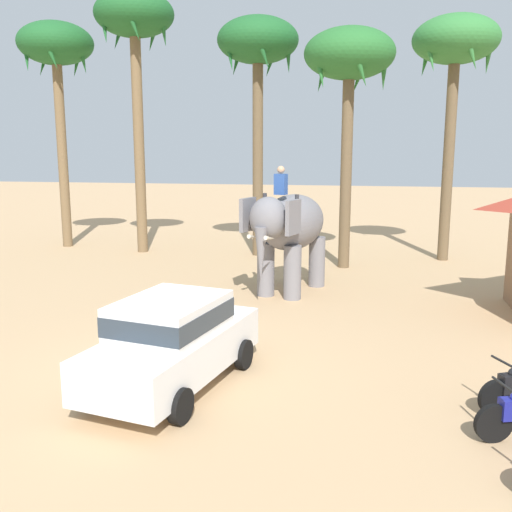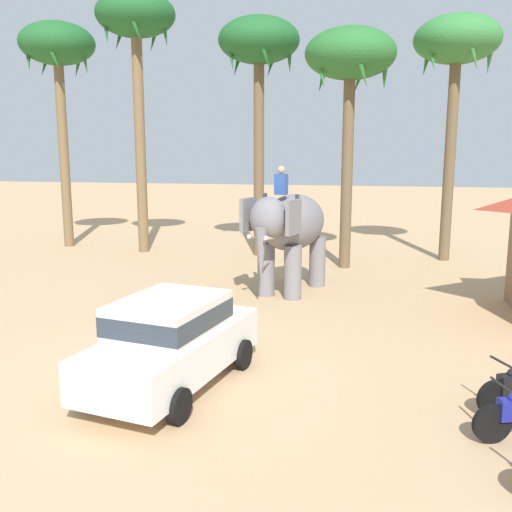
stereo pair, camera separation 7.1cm
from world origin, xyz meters
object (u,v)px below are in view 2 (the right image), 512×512
Objects in this scene: palm_tree_left_of_road at (259,49)px; palm_tree_leaning_seaward at (350,61)px; palm_tree_near_hut at (136,26)px; elephant_with_mahout at (290,228)px; palm_tree_far_back at (58,52)px; car_sedan_foreground at (172,339)px; palm_tree_behind_elephant at (456,48)px.

palm_tree_leaning_seaward is (3.64, -1.87, -0.83)m from palm_tree_left_of_road.
palm_tree_leaning_seaward is at bearing -10.77° from palm_tree_near_hut.
palm_tree_leaning_seaward reaches higher than elephant_with_mahout.
palm_tree_leaning_seaward is at bearing -27.20° from palm_tree_left_of_road.
elephant_with_mahout is 6.98m from palm_tree_leaning_seaward.
palm_tree_leaning_seaward is at bearing -10.44° from palm_tree_far_back.
palm_tree_near_hut is 1.12× the size of palm_tree_left_of_road.
palm_tree_leaning_seaward is (2.57, 11.69, 6.46)m from car_sedan_foreground.
car_sedan_foreground is 0.46× the size of palm_tree_left_of_road.
car_sedan_foreground is at bearing -85.47° from palm_tree_left_of_road.
palm_tree_behind_elephant is 12.53m from palm_tree_near_hut.
car_sedan_foreground is 15.43m from palm_tree_left_of_road.
palm_tree_left_of_road is at bearing -177.02° from palm_tree_behind_elephant.
car_sedan_foreground is at bearing -114.58° from palm_tree_behind_elephant.
palm_tree_near_hut is at bearing -177.18° from palm_tree_behind_elephant.
palm_tree_leaning_seaward is at bearing -149.33° from palm_tree_behind_elephant.
palm_tree_near_hut is at bearing 169.23° from palm_tree_leaning_seaward.
palm_tree_far_back reaches higher than palm_tree_leaning_seaward.
palm_tree_near_hut is 1.24× the size of palm_tree_leaning_seaward.
car_sedan_foreground is 18.77m from palm_tree_far_back.
palm_tree_behind_elephant is 0.88× the size of palm_tree_near_hut.
palm_tree_leaning_seaward is (1.48, 4.17, 5.39)m from elephant_with_mahout.
palm_tree_far_back is at bearing 170.31° from palm_tree_near_hut.
palm_tree_behind_elephant is 1.09× the size of palm_tree_leaning_seaward.
palm_tree_left_of_road is 1.11× the size of palm_tree_leaning_seaward.
palm_tree_near_hut is at bearing 140.93° from elephant_with_mahout.
palm_tree_left_of_road is (5.01, 0.23, -1.03)m from palm_tree_near_hut.
palm_tree_left_of_road is 8.93m from palm_tree_far_back.
palm_tree_far_back is (-9.99, 14.00, 7.52)m from car_sedan_foreground.
palm_tree_left_of_road is 0.97× the size of palm_tree_far_back.
palm_tree_near_hut is at bearing -9.69° from palm_tree_far_back.
elephant_with_mahout is (1.09, 7.51, 1.06)m from car_sedan_foreground.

